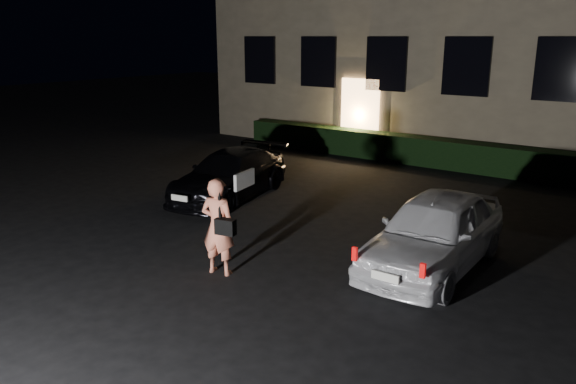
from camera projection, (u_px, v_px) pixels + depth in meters
The scene contains 5 objects.
ground at pixel (212, 292), 8.77m from camera, with size 80.00×80.00×0.00m, color black.
hedge at pixel (454, 155), 16.83m from camera, with size 15.00×0.70×0.85m, color black.
sedan at pixel (230, 175), 13.82m from camera, with size 2.23×4.12×1.13m.
hatch at pixel (434, 232), 9.56m from camera, with size 1.56×3.81×1.30m.
man at pixel (218, 226), 9.26m from camera, with size 0.74×0.52×1.65m.
Camera 1 is at (5.69, -5.79, 3.86)m, focal length 35.00 mm.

